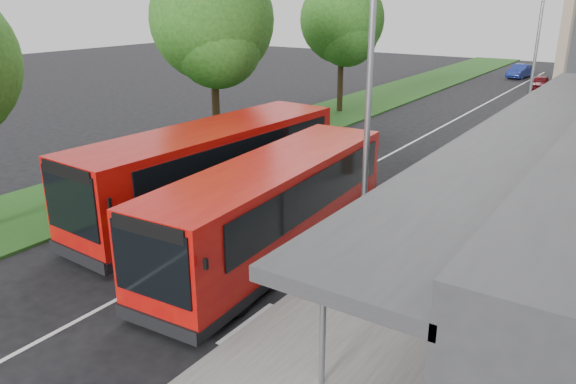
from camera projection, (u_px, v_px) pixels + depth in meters
name	position (u px, v px, depth m)	size (l,w,h in m)	color
ground	(198.00, 256.00, 16.18)	(120.00, 120.00, 0.00)	black
pavement	(553.00, 142.00, 28.66)	(5.00, 80.00, 0.15)	slate
grass_verge	(332.00, 114.00, 35.51)	(5.00, 80.00, 0.10)	#1F4A17
lane_centre_line	(404.00, 147.00, 27.92)	(0.12, 70.00, 0.01)	silver
kerb_dashes	(493.00, 140.00, 29.32)	(0.12, 56.00, 0.01)	silver
tree_mid	(213.00, 28.00, 25.07)	(5.53, 5.53, 8.88)	#2F1F13
tree_far	(342.00, 26.00, 34.59)	(5.17, 5.17, 8.32)	#2F1F13
lamp_post_near	(366.00, 97.00, 14.02)	(1.44, 0.28, 8.00)	gray
lamp_post_far	(535.00, 44.00, 29.68)	(1.44, 0.28, 8.00)	gray
bus_main	(274.00, 208.00, 15.82)	(3.16, 10.04, 2.80)	#B01209
bus_second	(212.00, 170.00, 18.86)	(3.25, 10.81, 3.03)	#B01209
litter_bin	(471.00, 181.00, 20.81)	(0.50, 0.50, 0.90)	#3B2718
bollard	(527.00, 135.00, 27.69)	(0.16, 0.16, 0.97)	yellow
car_near	(540.00, 83.00, 44.68)	(1.38, 3.42, 1.16)	#540C10
car_far	(520.00, 71.00, 51.36)	(1.30, 3.73, 1.23)	navy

